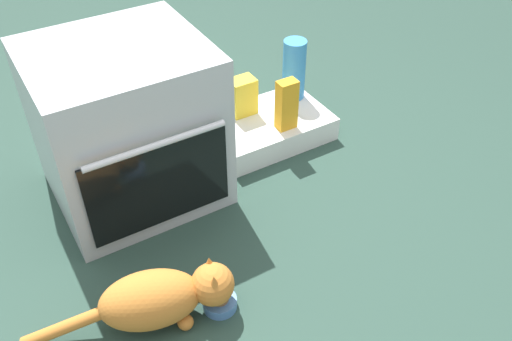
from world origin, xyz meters
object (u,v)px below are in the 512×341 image
object	(u,v)px
oven	(127,126)
water_bottle	(294,70)
juice_carton	(287,105)
food_bowl	(220,302)
snack_bag	(242,96)
cat	(161,297)
pantry_cabinet	(268,127)

from	to	relation	value
oven	water_bottle	size ratio (longest dim) A/B	2.23
oven	juice_carton	distance (m)	0.72
food_bowl	juice_carton	world-z (taller)	juice_carton
oven	snack_bag	world-z (taller)	oven
oven	cat	xyz separation A→B (m)	(-0.17, -0.67, -0.22)
pantry_cabinet	snack_bag	distance (m)	0.20
oven	food_bowl	distance (m)	0.78
snack_bag	juice_carton	distance (m)	0.23
snack_bag	juice_carton	world-z (taller)	juice_carton
food_bowl	juice_carton	bearing A→B (deg)	43.03
snack_bag	oven	bearing A→B (deg)	-167.71
food_bowl	juice_carton	size ratio (longest dim) A/B	0.50
pantry_cabinet	water_bottle	world-z (taller)	water_bottle
oven	cat	distance (m)	0.72
oven	food_bowl	xyz separation A→B (m)	(0.01, -0.72, -0.31)
oven	food_bowl	bearing A→B (deg)	-88.83
food_bowl	cat	size ratio (longest dim) A/B	0.17
oven	cat	world-z (taller)	oven
cat	water_bottle	bearing A→B (deg)	53.45
cat	juice_carton	distance (m)	1.07
pantry_cabinet	snack_bag	bearing A→B (deg)	131.29
food_bowl	juice_carton	xyz separation A→B (m)	(0.69, 0.65, 0.21)
food_bowl	oven	bearing A→B (deg)	91.17
oven	pantry_cabinet	size ratio (longest dim) A/B	1.19
juice_carton	water_bottle	bearing A→B (deg)	49.19
pantry_cabinet	juice_carton	world-z (taller)	juice_carton
oven	juice_carton	bearing A→B (deg)	-5.95
oven	snack_bag	bearing A→B (deg)	12.29
cat	water_bottle	distance (m)	1.32
oven	snack_bag	distance (m)	0.62
snack_bag	water_bottle	distance (m)	0.29
food_bowl	water_bottle	size ratio (longest dim) A/B	0.40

